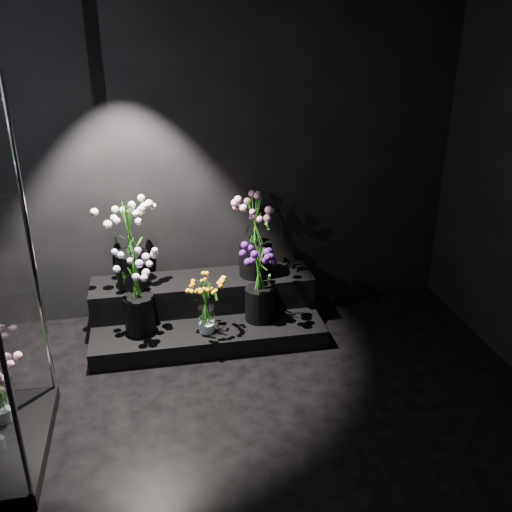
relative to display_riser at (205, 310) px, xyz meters
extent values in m
plane|color=black|center=(0.25, -1.62, -0.17)|extent=(4.00, 4.00, 0.00)
plane|color=black|center=(0.25, 0.38, 1.23)|extent=(4.00, 0.00, 4.00)
cube|color=black|center=(0.00, -0.10, -0.10)|extent=(1.88, 0.84, 0.16)
cube|color=black|center=(0.00, 0.11, 0.11)|extent=(1.88, 0.42, 0.26)
cylinder|color=white|center=(-0.02, -0.33, 0.09)|extent=(0.13, 0.13, 0.22)
cylinder|color=black|center=(-0.54, -0.23, 0.14)|extent=(0.24, 0.24, 0.32)
cylinder|color=black|center=(0.43, -0.21, 0.13)|extent=(0.24, 0.24, 0.29)
cylinder|color=black|center=(-0.57, 0.08, 0.40)|extent=(0.26, 0.26, 0.30)
cylinder|color=black|center=(0.46, 0.11, 0.39)|extent=(0.28, 0.28, 0.30)
cylinder|color=white|center=(-1.42, -1.06, 0.05)|extent=(0.15, 0.15, 0.24)
camera|label=1|loc=(-0.37, -4.26, 2.39)|focal=40.00mm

